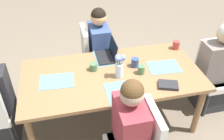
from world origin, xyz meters
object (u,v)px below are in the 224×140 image
object	(u,v)px
person_far_left_mid	(100,54)
person_near_right_near	(129,138)
coffee_mug_centre_left	(141,70)
dining_table	(112,79)
flower_vase	(119,65)
book_red_cover	(168,85)
chair_head_right_left_far	(214,71)
coffee_mug_near_right	(176,45)
person_head_right_left_far	(214,73)
laptop_far_left_mid	(108,54)
coffee_mug_near_left	(93,67)
coffee_mug_centre_right	(135,62)
chair_far_left_mid	(94,54)

from	to	relation	value
person_far_left_mid	person_near_right_near	distance (m)	1.46
coffee_mug_centre_left	dining_table	bearing A→B (deg)	168.17
flower_vase	book_red_cover	xyz separation A→B (m)	(0.45, -0.27, -0.13)
chair_head_right_left_far	person_near_right_near	xyz separation A→B (m)	(-1.35, -0.79, 0.03)
coffee_mug_near_right	person_head_right_left_far	bearing A→B (deg)	-42.93
chair_head_right_left_far	flower_vase	xyz separation A→B (m)	(-1.28, -0.12, 0.37)
person_head_right_left_far	flower_vase	world-z (taller)	person_head_right_left_far
chair_head_right_left_far	flower_vase	bearing A→B (deg)	-174.52
person_head_right_left_far	laptop_far_left_mid	bearing A→B (deg)	164.64
person_far_left_mid	coffee_mug_near_left	bearing A→B (deg)	-106.32
coffee_mug_centre_left	laptop_far_left_mid	bearing A→B (deg)	126.22
flower_vase	book_red_cover	size ratio (longest dim) A/B	1.38
laptop_far_left_mid	coffee_mug_near_left	bearing A→B (deg)	-134.60
coffee_mug_near_left	laptop_far_left_mid	bearing A→B (deg)	45.40
chair_head_right_left_far	coffee_mug_near_right	bearing A→B (deg)	147.57
chair_head_right_left_far	coffee_mug_centre_right	world-z (taller)	chair_head_right_left_far
chair_far_left_mid	laptop_far_left_mid	world-z (taller)	laptop_far_left_mid
person_near_right_near	chair_head_right_left_far	bearing A→B (deg)	30.28
chair_far_left_mid	coffee_mug_near_right	size ratio (longest dim) A/B	8.38
coffee_mug_centre_right	book_red_cover	bearing A→B (deg)	-61.15
coffee_mug_near_left	flower_vase	bearing A→B (deg)	-35.91
person_near_right_near	flower_vase	distance (m)	0.75
coffee_mug_near_left	book_red_cover	bearing A→B (deg)	-32.74
chair_head_right_left_far	coffee_mug_near_right	world-z (taller)	chair_head_right_left_far
chair_head_right_left_far	coffee_mug_centre_right	distance (m)	1.10
chair_far_left_mid	person_far_left_mid	size ratio (longest dim) A/B	0.75
chair_far_left_mid	coffee_mug_near_right	world-z (taller)	chair_far_left_mid
coffee_mug_near_left	coffee_mug_centre_left	bearing A→B (deg)	-19.71
dining_table	flower_vase	distance (m)	0.24
chair_far_left_mid	person_head_right_left_far	xyz separation A→B (m)	(1.37, -0.80, 0.03)
person_head_right_left_far	person_near_right_near	bearing A→B (deg)	-151.05
coffee_mug_centre_right	book_red_cover	xyz separation A→B (m)	(0.23, -0.42, -0.04)
dining_table	laptop_far_left_mid	distance (m)	0.35
chair_far_left_mid	coffee_mug_centre_right	distance (m)	0.84
flower_vase	person_near_right_near	bearing A→B (deg)	-96.06
dining_table	book_red_cover	world-z (taller)	book_red_cover
coffee_mug_near_right	coffee_mug_centre_right	xyz separation A→B (m)	(-0.62, -0.26, -0.00)
person_far_left_mid	book_red_cover	distance (m)	1.20
laptop_far_left_mid	coffee_mug_centre_right	bearing A→B (deg)	-43.45
person_near_right_near	coffee_mug_centre_right	distance (m)	0.90
person_head_right_left_far	book_red_cover	xyz separation A→B (m)	(-0.77, -0.32, 0.21)
laptop_far_left_mid	book_red_cover	bearing A→B (deg)	-53.57
coffee_mug_near_left	book_red_cover	xyz separation A→B (m)	(0.70, -0.45, -0.03)
flower_vase	coffee_mug_near_left	bearing A→B (deg)	144.09
book_red_cover	coffee_mug_centre_left	bearing A→B (deg)	146.53
person_head_right_left_far	book_red_cover	distance (m)	0.86
coffee_mug_near_right	coffee_mug_near_left	bearing A→B (deg)	-168.49
book_red_cover	coffee_mug_near_left	bearing A→B (deg)	167.05
person_far_left_mid	coffee_mug_centre_right	distance (m)	0.75
chair_far_left_mid	book_red_cover	bearing A→B (deg)	-61.78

